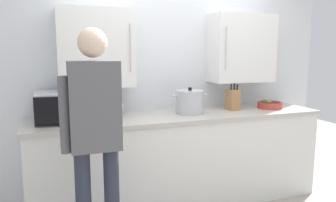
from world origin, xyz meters
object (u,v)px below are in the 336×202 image
at_px(thermos_flask, 117,105).
at_px(person_figure, 95,130).
at_px(knife_block, 233,100).
at_px(stock_pot, 190,102).
at_px(fruit_bowl, 270,105).
at_px(microwave_oven, 66,107).

relative_size(thermos_flask, person_figure, 0.15).
height_order(knife_block, stock_pot, knife_block).
bearing_deg(fruit_bowl, stock_pot, 178.90).
xyz_separation_m(knife_block, fruit_bowl, (0.45, -0.05, -0.07)).
distance_m(fruit_bowl, person_figure, 2.17).
bearing_deg(microwave_oven, fruit_bowl, -1.63).
height_order(microwave_oven, person_figure, person_figure).
relative_size(fruit_bowl, stock_pot, 0.71).
relative_size(fruit_bowl, thermos_flask, 1.05).
distance_m(microwave_oven, person_figure, 0.85).
relative_size(stock_pot, thermos_flask, 1.48).
distance_m(microwave_oven, knife_block, 1.73).
relative_size(microwave_oven, knife_block, 2.00).
bearing_deg(person_figure, thermos_flask, 68.86).
bearing_deg(stock_pot, knife_block, 3.75).
height_order(fruit_bowl, thermos_flask, thermos_flask).
height_order(fruit_bowl, person_figure, person_figure).
bearing_deg(person_figure, knife_block, 27.51).
height_order(microwave_oven, thermos_flask, microwave_oven).
height_order(stock_pot, thermos_flask, stock_pot).
bearing_deg(fruit_bowl, knife_block, 173.24).
height_order(knife_block, person_figure, person_figure).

